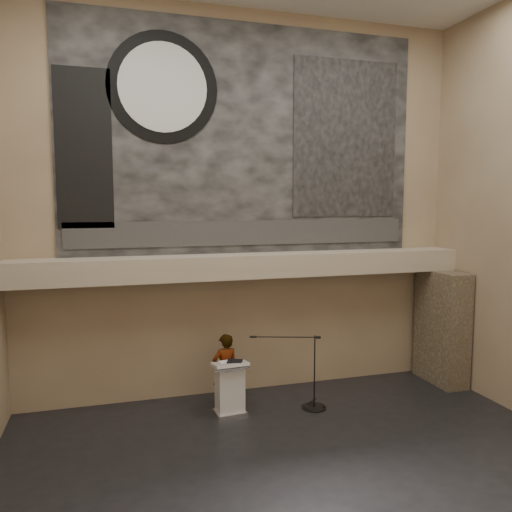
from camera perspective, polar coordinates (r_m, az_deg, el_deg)
name	(u,v)px	position (r m, az deg, el deg)	size (l,w,h in m)	color
floor	(314,480)	(8.61, 6.64, -24.04)	(10.00, 10.00, 0.00)	black
wall_back	(246,206)	(11.23, -1.16, 5.75)	(10.00, 0.02, 8.50)	#866D55
soffit	(251,265)	(10.93, -0.60, -1.09)	(10.00, 0.80, 0.50)	tan
sprinkler_left	(178,282)	(10.60, -8.88, -2.92)	(0.04, 0.04, 0.06)	#B2893D
sprinkler_right	(331,275)	(11.58, 8.56, -2.15)	(0.04, 0.04, 0.06)	#B2893D
banner	(246,140)	(11.29, -1.14, 13.13)	(8.00, 0.05, 5.00)	black
banner_text_strip	(247,233)	(11.18, -1.06, 2.67)	(7.76, 0.02, 0.55)	#2B2B2B
banner_clock_rim	(163,87)	(11.08, -10.59, 18.41)	(2.30, 2.30, 0.02)	black
banner_clock_face	(163,87)	(11.07, -10.58, 18.43)	(1.84, 1.84, 0.02)	silver
banner_building_print	(346,139)	(12.12, 10.22, 13.03)	(2.60, 0.02, 3.60)	black
banner_brick_print	(84,149)	(10.82, -19.08, 11.51)	(1.10, 0.02, 3.20)	black
stone_pier	(442,327)	(12.90, 20.47, -7.60)	(0.60, 1.40, 2.70)	#44392A
lectern	(230,388)	(10.52, -3.01, -14.87)	(0.73, 0.55, 1.13)	silver
binder	(235,361)	(10.33, -2.44, -11.95)	(0.30, 0.24, 0.04)	black
papers	(226,363)	(10.32, -3.43, -12.06)	(0.23, 0.32, 0.01)	white
speaker_person	(225,370)	(10.86, -3.54, -12.90)	(0.57, 0.38, 1.57)	white
mic_stand	(312,396)	(10.99, 6.38, -15.66)	(1.56, 0.70, 1.57)	black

